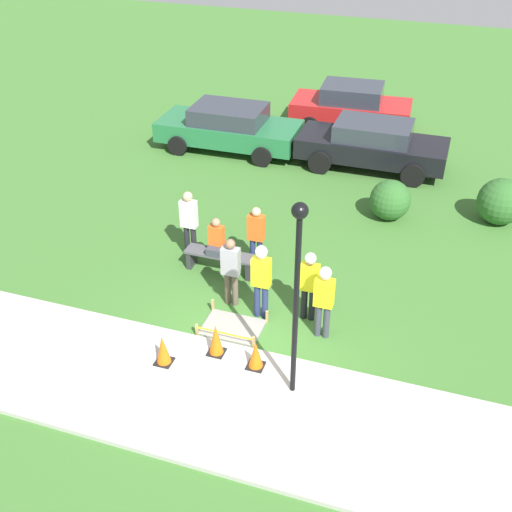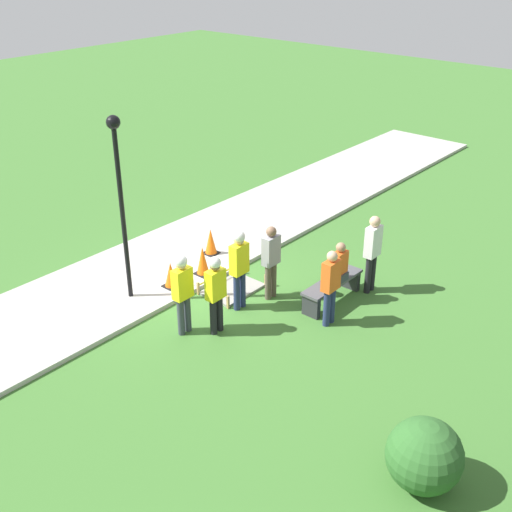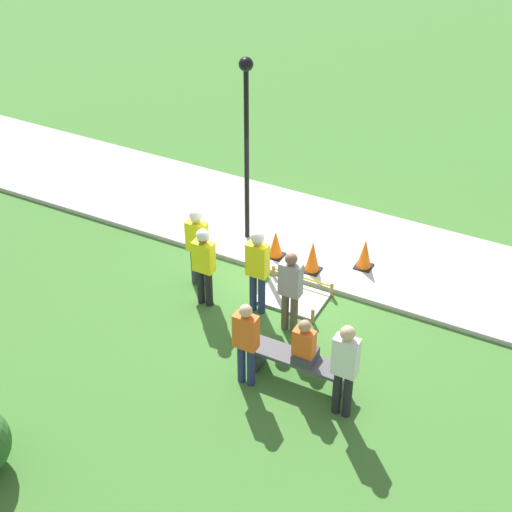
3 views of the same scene
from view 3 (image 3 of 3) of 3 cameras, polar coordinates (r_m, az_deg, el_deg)
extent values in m
plane|color=#3D702D|center=(15.76, 2.19, -1.65)|extent=(60.00, 60.00, 0.00)
cube|color=#ADAAA3|center=(16.90, 4.47, 1.27)|extent=(28.00, 3.09, 0.10)
cube|color=gray|center=(15.21, 2.65, -3.07)|extent=(1.26, 0.90, 0.06)
cube|color=tan|center=(15.28, 5.53, -2.45)|extent=(0.05, 0.05, 0.31)
cube|color=tan|center=(15.68, 1.28, -1.16)|extent=(0.05, 0.05, 0.31)
cube|color=tan|center=(14.62, 4.15, -4.36)|extent=(0.05, 0.05, 0.31)
cube|color=tan|center=(15.04, -0.25, -2.96)|extent=(0.05, 0.05, 0.31)
cube|color=yellow|center=(15.42, 3.39, -1.57)|extent=(1.26, 0.00, 0.04)
cube|color=black|center=(16.05, 7.83, -0.75)|extent=(0.34, 0.34, 0.02)
cone|color=orange|center=(15.86, 7.92, 0.21)|extent=(0.29, 0.29, 0.63)
cube|color=black|center=(15.84, 4.09, -1.01)|extent=(0.34, 0.34, 0.02)
cone|color=orange|center=(15.64, 4.14, 0.02)|extent=(0.29, 0.29, 0.67)
cube|color=black|center=(16.23, 1.43, 0.06)|extent=(0.34, 0.34, 0.02)
cone|color=orange|center=(16.06, 1.44, 0.93)|extent=(0.29, 0.29, 0.57)
cube|color=#2D2D33|center=(13.19, 6.15, -9.31)|extent=(0.12, 0.40, 0.46)
cube|color=#2D2D33|center=(13.63, 0.18, -7.29)|extent=(0.12, 0.40, 0.46)
cube|color=#4C4C51|center=(13.21, 3.14, -7.47)|extent=(1.73, 0.44, 0.06)
cube|color=#383D47|center=(13.10, 3.61, -7.24)|extent=(0.34, 0.44, 0.18)
cube|color=#E55B1E|center=(12.82, 3.51, -6.32)|extent=(0.36, 0.20, 0.50)
sphere|color=#A37A5B|center=(12.59, 3.57, -5.11)|extent=(0.21, 0.21, 0.21)
cylinder|color=#383D47|center=(15.38, -3.92, -0.92)|extent=(0.14, 0.14, 0.81)
cylinder|color=#383D47|center=(15.46, -4.50, -0.74)|extent=(0.14, 0.14, 0.81)
cube|color=yellow|center=(15.01, -4.33, 1.41)|extent=(0.40, 0.22, 0.64)
sphere|color=tan|center=(14.77, -4.40, 2.79)|extent=(0.22, 0.22, 0.22)
sphere|color=white|center=(14.74, -4.41, 2.99)|extent=(0.25, 0.25, 0.25)
cylinder|color=navy|center=(14.65, 0.42, -2.79)|extent=(0.14, 0.14, 0.84)
cylinder|color=navy|center=(14.72, -0.21, -2.60)|extent=(0.14, 0.14, 0.84)
cube|color=yellow|center=(14.24, 0.11, -0.29)|extent=(0.40, 0.22, 0.67)
sphere|color=tan|center=(13.98, 0.11, 1.21)|extent=(0.23, 0.23, 0.23)
sphere|color=white|center=(13.95, 0.11, 1.43)|extent=(0.26, 0.26, 0.26)
cylinder|color=black|center=(14.87, -3.44, -2.36)|extent=(0.14, 0.14, 0.78)
cylinder|color=black|center=(14.95, -4.03, -2.16)|extent=(0.14, 0.14, 0.78)
cube|color=yellow|center=(14.50, -3.84, -0.05)|extent=(0.40, 0.22, 0.62)
sphere|color=brown|center=(14.26, -3.90, 1.32)|extent=(0.21, 0.21, 0.21)
sphere|color=white|center=(14.23, -3.91, 1.52)|extent=(0.24, 0.24, 0.24)
cylinder|color=navy|center=(13.19, -0.37, -8.01)|extent=(0.14, 0.14, 0.81)
cylinder|color=navy|center=(13.25, -1.06, -7.76)|extent=(0.14, 0.14, 0.81)
cube|color=#E55B1E|center=(12.74, -0.74, -5.51)|extent=(0.40, 0.22, 0.64)
sphere|color=tan|center=(12.47, -0.75, -4.01)|extent=(0.22, 0.22, 0.22)
cylinder|color=black|center=(12.73, 6.68, -10.03)|extent=(0.14, 0.14, 0.88)
cylinder|color=black|center=(12.77, 5.93, -9.78)|extent=(0.14, 0.14, 0.88)
cube|color=silver|center=(12.21, 6.54, -7.27)|extent=(0.40, 0.22, 0.70)
sphere|color=tan|center=(11.90, 6.69, -5.60)|extent=(0.24, 0.24, 0.24)
cylinder|color=brown|center=(14.24, 2.78, -4.18)|extent=(0.14, 0.14, 0.83)
cylinder|color=brown|center=(14.30, 2.13, -3.97)|extent=(0.14, 0.14, 0.83)
cube|color=gray|center=(13.82, 2.53, -1.69)|extent=(0.40, 0.22, 0.65)
sphere|color=brown|center=(13.56, 2.58, -0.21)|extent=(0.22, 0.22, 0.22)
cylinder|color=black|center=(15.87, -0.68, 7.11)|extent=(0.10, 0.10, 3.76)
sphere|color=black|center=(15.05, -0.74, 13.77)|extent=(0.28, 0.28, 0.28)
camera|label=1|loc=(22.70, 5.55, 33.40)|focal=45.00mm
camera|label=2|loc=(14.44, -53.84, 12.74)|focal=45.00mm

